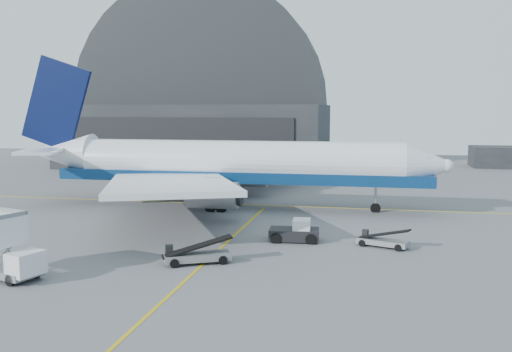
% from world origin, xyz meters
% --- Properties ---
extents(ground, '(200.00, 200.00, 0.00)m').
position_xyz_m(ground, '(0.00, 0.00, 0.00)').
color(ground, '#565659').
rests_on(ground, ground).
extents(taxi_lines, '(80.00, 42.12, 0.02)m').
position_xyz_m(taxi_lines, '(0.00, 12.67, 0.01)').
color(taxi_lines, gold).
rests_on(taxi_lines, ground).
extents(hangar, '(50.00, 28.30, 28.00)m').
position_xyz_m(hangar, '(-22.00, 64.95, 9.54)').
color(hangar, black).
rests_on(hangar, ground).
extents(distant_bldg_a, '(14.00, 8.00, 4.00)m').
position_xyz_m(distant_bldg_a, '(38.00, 72.00, 0.00)').
color(distant_bldg_a, black).
rests_on(distant_bldg_a, ground).
extents(airliner, '(50.77, 49.23, 17.82)m').
position_xyz_m(airliner, '(-4.81, 18.00, 4.99)').
color(airliner, white).
rests_on(airliner, ground).
extents(catering_truck, '(6.53, 4.03, 4.22)m').
position_xyz_m(catering_truck, '(-12.49, -11.71, 2.14)').
color(catering_truck, gray).
rests_on(catering_truck, ground).
extents(pushback_tug, '(4.39, 2.77, 1.96)m').
position_xyz_m(pushback_tug, '(5.67, 2.76, 0.74)').
color(pushback_tug, black).
rests_on(pushback_tug, ground).
extents(belt_loader_a, '(5.14, 3.62, 1.98)m').
position_xyz_m(belt_loader_a, '(-0.55, -5.83, 0.61)').
color(belt_loader_a, gray).
rests_on(belt_loader_a, ground).
extents(belt_loader_b, '(4.50, 2.78, 1.70)m').
position_xyz_m(belt_loader_b, '(12.95, 2.03, 0.52)').
color(belt_loader_b, gray).
rests_on(belt_loader_b, ground).
extents(traffic_cone, '(0.41, 0.41, 0.60)m').
position_xyz_m(traffic_cone, '(-0.78, 0.80, 0.28)').
color(traffic_cone, '#F65907').
rests_on(traffic_cone, ground).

